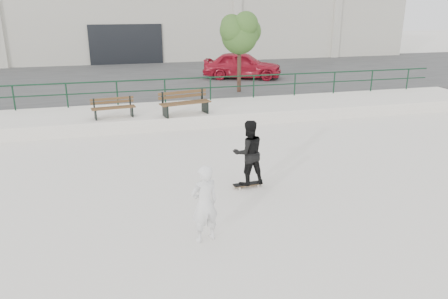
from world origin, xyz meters
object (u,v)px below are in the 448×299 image
object	(u,v)px
bench_left	(113,108)
bench_right	(185,103)
standing_skater	(248,153)
seated_skater	(204,204)
skateboard	(248,184)
tree	(240,32)
red_car	(242,65)

from	to	relation	value
bench_left	bench_right	size ratio (longest dim) A/B	0.81
standing_skater	seated_skater	bearing A→B (deg)	50.27
bench_right	standing_skater	world-z (taller)	standing_skater
bench_left	skateboard	bearing A→B (deg)	-70.01
tree	skateboard	world-z (taller)	tree
seated_skater	bench_left	bearing A→B (deg)	-95.54
standing_skater	tree	bearing A→B (deg)	-109.94
bench_left	red_car	xyz separation A→B (m)	(7.25, 7.36, 0.38)
seated_skater	standing_skater	bearing A→B (deg)	-140.88
bench_right	standing_skater	xyz separation A→B (m)	(0.60, -6.19, 0.00)
bench_left	bench_right	distance (m)	2.68
bench_left	skateboard	world-z (taller)	bench_left
skateboard	standing_skater	size ratio (longest dim) A/B	0.46
standing_skater	bench_right	bearing A→B (deg)	-89.26
skateboard	seated_skater	world-z (taller)	seated_skater
tree	red_car	bearing A→B (deg)	71.28
red_car	standing_skater	bearing A→B (deg)	-174.59
bench_left	bench_right	bearing A→B (deg)	-11.68
bench_right	skateboard	bearing A→B (deg)	-96.49
bench_left	standing_skater	size ratio (longest dim) A/B	0.96
bench_left	tree	world-z (taller)	tree
bench_left	seated_skater	distance (m)	8.92
bench_left	standing_skater	world-z (taller)	standing_skater
skateboard	standing_skater	bearing A→B (deg)	0.00
bench_left	red_car	size ratio (longest dim) A/B	0.38
red_car	standing_skater	distance (m)	14.34
bench_left	red_car	bearing A→B (deg)	38.39
tree	skateboard	xyz separation A→B (m)	(-2.72, -10.03, -3.23)
bench_left	seated_skater	size ratio (longest dim) A/B	1.01
tree	standing_skater	distance (m)	10.66
bench_right	tree	bearing A→B (deg)	37.21
standing_skater	seated_skater	world-z (taller)	standing_skater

